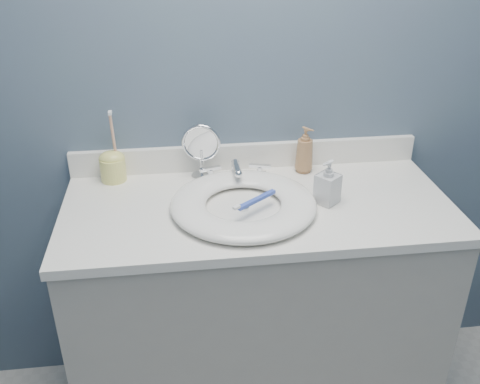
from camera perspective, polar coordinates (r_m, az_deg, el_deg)
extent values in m
cube|color=#4C5C72|center=(1.81, 0.70, 12.00)|extent=(2.20, 0.02, 2.40)
cube|color=#A29C94|center=(1.94, 1.70, -12.98)|extent=(1.20, 0.55, 0.85)
cube|color=white|center=(1.69, 1.91, -1.65)|extent=(1.22, 0.57, 0.03)
cube|color=white|center=(1.89, 0.70, 3.87)|extent=(1.22, 0.02, 0.09)
cylinder|color=silver|center=(1.64, 0.37, -1.70)|extent=(0.04, 0.04, 0.01)
cube|color=silver|center=(1.83, -0.50, 1.61)|extent=(0.22, 0.05, 0.01)
cylinder|color=silver|center=(1.81, -0.51, 2.43)|extent=(0.03, 0.03, 0.06)
cylinder|color=silver|center=(1.76, -0.34, 2.59)|extent=(0.02, 0.09, 0.02)
sphere|color=silver|center=(1.72, -0.16, 1.95)|extent=(0.03, 0.03, 0.03)
cylinder|color=silver|center=(1.81, -3.17, 1.91)|extent=(0.02, 0.02, 0.03)
cube|color=silver|center=(1.80, -3.19, 2.50)|extent=(0.08, 0.03, 0.01)
cylinder|color=silver|center=(1.83, 2.14, 2.21)|extent=(0.02, 0.02, 0.03)
cube|color=silver|center=(1.82, 2.15, 2.80)|extent=(0.08, 0.03, 0.01)
cylinder|color=silver|center=(1.84, -4.05, 1.73)|extent=(0.07, 0.07, 0.01)
cylinder|color=silver|center=(1.82, -4.10, 3.09)|extent=(0.01, 0.01, 0.10)
torus|color=silver|center=(1.79, -4.18, 5.26)|extent=(0.13, 0.03, 0.13)
cylinder|color=white|center=(1.79, -4.18, 5.26)|extent=(0.11, 0.02, 0.11)
imported|color=#9D6F46|center=(1.86, 6.92, 4.49)|extent=(0.09, 0.09, 0.16)
imported|color=silver|center=(1.67, 9.36, 1.05)|extent=(0.09, 0.09, 0.14)
cylinder|color=#E4E072|center=(1.85, -13.38, 2.38)|extent=(0.09, 0.09, 0.08)
ellipsoid|color=#E4E072|center=(1.84, -13.52, 3.51)|extent=(0.09, 0.07, 0.05)
cylinder|color=#E8A683|center=(1.81, -13.38, 5.71)|extent=(0.01, 0.03, 0.16)
cube|color=white|center=(1.77, -13.70, 8.21)|extent=(0.01, 0.02, 0.01)
cube|color=#354FBD|center=(1.61, 1.79, -0.85)|extent=(0.13, 0.11, 0.01)
cube|color=white|center=(1.55, -0.37, -1.65)|extent=(0.03, 0.02, 0.01)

